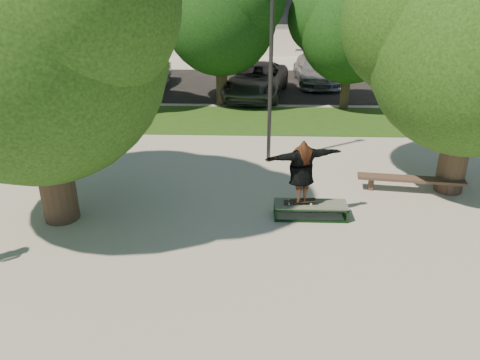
{
  "coord_description": "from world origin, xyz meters",
  "views": [
    {
      "loc": [
        0.59,
        -9.08,
        5.67
      ],
      "look_at": [
        0.24,
        0.6,
        1.3
      ],
      "focal_mm": 35.0,
      "sensor_mm": 36.0,
      "label": 1
    }
  ],
  "objects_px": {
    "car_grey": "(256,80)",
    "bench": "(411,180)",
    "tree_right": "(473,39)",
    "car_silver_a": "(140,73)",
    "car_dark": "(151,74)",
    "grind_box": "(310,210)",
    "car_silver_b": "(316,69)",
    "lamppost": "(271,63)",
    "tree_left": "(28,34)"
  },
  "relations": [
    {
      "from": "bench",
      "to": "car_silver_a",
      "type": "bearing_deg",
      "value": 137.75
    },
    {
      "from": "tree_right",
      "to": "car_silver_a",
      "type": "xyz_separation_m",
      "value": [
        -11.32,
        11.78,
        -3.28
      ]
    },
    {
      "from": "lamppost",
      "to": "grind_box",
      "type": "relative_size",
      "value": 3.39
    },
    {
      "from": "car_grey",
      "to": "car_dark",
      "type": "bearing_deg",
      "value": 171.37
    },
    {
      "from": "car_grey",
      "to": "car_silver_b",
      "type": "distance_m",
      "value": 4.33
    },
    {
      "from": "car_silver_a",
      "to": "car_grey",
      "type": "height_order",
      "value": "car_silver_a"
    },
    {
      "from": "grind_box",
      "to": "car_dark",
      "type": "relative_size",
      "value": 0.46
    },
    {
      "from": "grind_box",
      "to": "car_grey",
      "type": "distance_m",
      "value": 12.41
    },
    {
      "from": "lamppost",
      "to": "tree_right",
      "type": "bearing_deg",
      "value": -21.28
    },
    {
      "from": "car_grey",
      "to": "car_silver_b",
      "type": "relative_size",
      "value": 1.08
    },
    {
      "from": "car_silver_a",
      "to": "car_silver_b",
      "type": "distance_m",
      "value": 9.34
    },
    {
      "from": "grind_box",
      "to": "car_dark",
      "type": "xyz_separation_m",
      "value": [
        -6.97,
        14.2,
        0.46
      ]
    },
    {
      "from": "bench",
      "to": "grind_box",
      "type": "bearing_deg",
      "value": -144.9
    },
    {
      "from": "bench",
      "to": "lamppost",
      "type": "bearing_deg",
      "value": 157.94
    },
    {
      "from": "tree_right",
      "to": "car_silver_a",
      "type": "height_order",
      "value": "tree_right"
    },
    {
      "from": "lamppost",
      "to": "car_grey",
      "type": "xyz_separation_m",
      "value": [
        -0.43,
        8.61,
        -2.38
      ]
    },
    {
      "from": "tree_right",
      "to": "car_dark",
      "type": "xyz_separation_m",
      "value": [
        -10.92,
        12.4,
        -3.45
      ]
    },
    {
      "from": "car_dark",
      "to": "car_silver_b",
      "type": "xyz_separation_m",
      "value": [
        8.79,
        1.01,
        0.1
      ]
    },
    {
      "from": "tree_left",
      "to": "car_grey",
      "type": "height_order",
      "value": "tree_left"
    },
    {
      "from": "car_silver_b",
      "to": "bench",
      "type": "bearing_deg",
      "value": -87.42
    },
    {
      "from": "lamppost",
      "to": "car_dark",
      "type": "relative_size",
      "value": 1.55
    },
    {
      "from": "car_grey",
      "to": "car_silver_b",
      "type": "xyz_separation_m",
      "value": [
        3.22,
        2.89,
        -0.03
      ]
    },
    {
      "from": "car_silver_b",
      "to": "tree_right",
      "type": "bearing_deg",
      "value": -82.96
    },
    {
      "from": "bench",
      "to": "car_dark",
      "type": "distance_m",
      "value": 16.07
    },
    {
      "from": "lamppost",
      "to": "car_dark",
      "type": "distance_m",
      "value": 12.34
    },
    {
      "from": "lamppost",
      "to": "car_silver_b",
      "type": "xyz_separation_m",
      "value": [
        2.79,
        11.5,
        -2.41
      ]
    },
    {
      "from": "bench",
      "to": "tree_right",
      "type": "bearing_deg",
      "value": 21.4
    },
    {
      "from": "tree_left",
      "to": "car_silver_b",
      "type": "xyz_separation_m",
      "value": [
        8.08,
        15.41,
        -3.68
      ]
    },
    {
      "from": "grind_box",
      "to": "bench",
      "type": "bearing_deg",
      "value": 27.86
    },
    {
      "from": "lamppost",
      "to": "bench",
      "type": "height_order",
      "value": "lamppost"
    },
    {
      "from": "tree_left",
      "to": "car_silver_a",
      "type": "relative_size",
      "value": 1.48
    },
    {
      "from": "lamppost",
      "to": "bench",
      "type": "bearing_deg",
      "value": -29.3
    },
    {
      "from": "grind_box",
      "to": "car_dark",
      "type": "distance_m",
      "value": 15.83
    },
    {
      "from": "grind_box",
      "to": "car_silver_b",
      "type": "distance_m",
      "value": 15.33
    },
    {
      "from": "tree_left",
      "to": "lamppost",
      "type": "relative_size",
      "value": 1.16
    },
    {
      "from": "car_silver_a",
      "to": "lamppost",
      "type": "bearing_deg",
      "value": -46.47
    },
    {
      "from": "tree_left",
      "to": "car_silver_b",
      "type": "bearing_deg",
      "value": 62.32
    },
    {
      "from": "lamppost",
      "to": "tree_left",
      "type": "bearing_deg",
      "value": -143.58
    },
    {
      "from": "car_silver_a",
      "to": "car_silver_b",
      "type": "xyz_separation_m",
      "value": [
        9.19,
        1.64,
        -0.07
      ]
    },
    {
      "from": "car_grey",
      "to": "car_silver_b",
      "type": "height_order",
      "value": "car_grey"
    },
    {
      "from": "car_grey",
      "to": "bench",
      "type": "bearing_deg",
      "value": -58.17
    },
    {
      "from": "tree_right",
      "to": "lamppost",
      "type": "height_order",
      "value": "tree_right"
    },
    {
      "from": "tree_right",
      "to": "car_silver_b",
      "type": "xyz_separation_m",
      "value": [
        -2.13,
        13.42,
        -3.35
      ]
    },
    {
      "from": "tree_right",
      "to": "bench",
      "type": "xyz_separation_m",
      "value": [
        -1.04,
        -0.26,
        -3.73
      ]
    },
    {
      "from": "car_dark",
      "to": "car_grey",
      "type": "relative_size",
      "value": 0.71
    },
    {
      "from": "grind_box",
      "to": "car_silver_b",
      "type": "bearing_deg",
      "value": 83.19
    },
    {
      "from": "tree_right",
      "to": "lamppost",
      "type": "xyz_separation_m",
      "value": [
        -4.92,
        1.92,
        -0.94
      ]
    },
    {
      "from": "tree_left",
      "to": "tree_right",
      "type": "height_order",
      "value": "tree_left"
    },
    {
      "from": "tree_right",
      "to": "car_dark",
      "type": "bearing_deg",
      "value": 131.35
    },
    {
      "from": "tree_right",
      "to": "car_grey",
      "type": "height_order",
      "value": "tree_right"
    }
  ]
}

